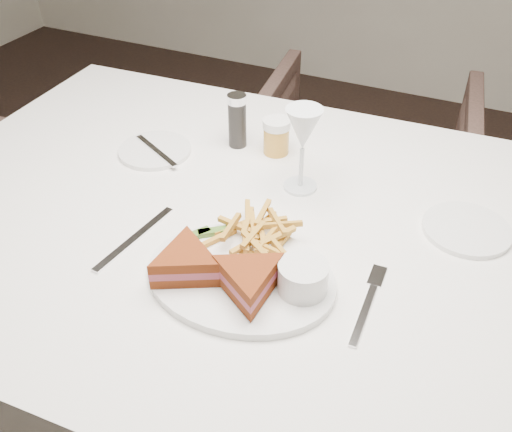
{
  "coord_description": "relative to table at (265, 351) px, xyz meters",
  "views": [
    {
      "loc": [
        0.55,
        -0.54,
        1.41
      ],
      "look_at": [
        0.22,
        0.18,
        0.8
      ],
      "focal_mm": 40.0,
      "sensor_mm": 36.0,
      "label": 1
    }
  ],
  "objects": [
    {
      "name": "table",
      "position": [
        0.0,
        0.0,
        0.0
      ],
      "size": [
        1.52,
        1.05,
        0.75
      ],
      "primitive_type": "cube",
      "rotation": [
        0.0,
        0.0,
        0.04
      ],
      "color": "white",
      "rests_on": "ground"
    },
    {
      "name": "table_setting",
      "position": [
        0.01,
        -0.06,
        0.41
      ],
      "size": [
        0.83,
        0.58,
        0.18
      ],
      "color": "white",
      "rests_on": "table"
    },
    {
      "name": "chair_far",
      "position": [
        -0.02,
        0.84,
        -0.02
      ],
      "size": [
        0.76,
        0.72,
        0.71
      ],
      "primitive_type": "imported",
      "rotation": [
        0.0,
        0.0,
        3.27
      ],
      "color": "#48332C",
      "rests_on": "ground"
    }
  ]
}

